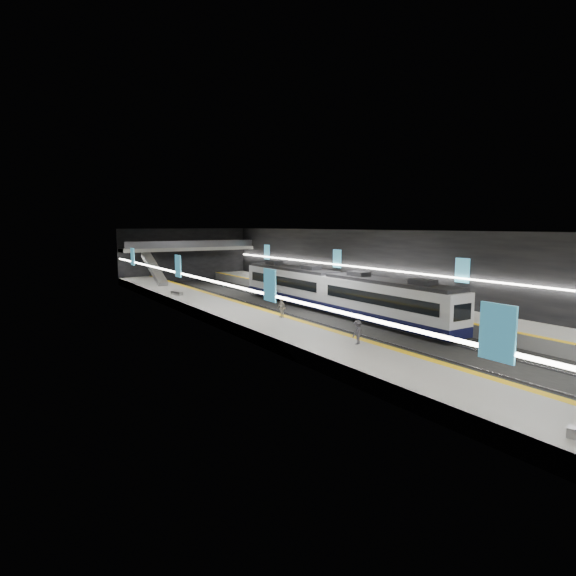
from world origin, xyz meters
TOP-DOWN VIEW (x-y plane):
  - ground at (0.00, 0.00)m, footprint 70.00×70.00m
  - ceiling at (0.00, 0.00)m, footprint 20.00×70.00m
  - wall_left at (-10.00, 0.00)m, footprint 0.04×70.00m
  - wall_right at (10.00, 0.00)m, footprint 0.04×70.00m
  - wall_back at (0.00, 35.00)m, footprint 20.00×0.04m
  - platform_left at (-7.50, 0.00)m, footprint 5.00×70.00m
  - tile_surface_left at (-7.50, 0.00)m, footprint 5.00×70.00m
  - tactile_strip_left at (-5.30, 0.00)m, footprint 0.60×70.00m
  - platform_right at (7.50, 0.00)m, footprint 5.00×70.00m
  - tile_surface_right at (7.50, 0.00)m, footprint 5.00×70.00m
  - tactile_strip_right at (5.30, 0.00)m, footprint 0.60×70.00m
  - rails at (-0.00, 0.00)m, footprint 6.52×70.00m
  - train at (2.50, 1.11)m, footprint 2.69×30.05m
  - ad_posters at (-0.00, 1.00)m, footprint 19.94×53.50m
  - cove_light_left at (-9.80, 0.00)m, footprint 0.25×68.60m
  - cove_light_right at (9.80, 0.00)m, footprint 0.25×68.60m
  - mezzanine_bridge at (0.00, 32.93)m, footprint 20.00×3.00m
  - escalator at (-7.50, 26.00)m, footprint 1.20×7.50m
  - bench_left_far at (-8.70, 14.16)m, footprint 0.86×1.67m
  - bench_right_far at (8.96, 22.95)m, footprint 1.07×1.88m
  - passenger_right_a at (6.00, -10.64)m, footprint 0.52×0.68m
  - passenger_left_a at (-5.80, -2.80)m, footprint 0.51×0.96m
  - passenger_left_b at (-6.40, -12.93)m, footprint 1.13×0.88m

SIDE VIEW (x-z plane):
  - ground at x=0.00m, z-range 0.00..0.00m
  - rails at x=0.00m, z-range 0.00..0.12m
  - platform_left at x=-7.50m, z-range 0.00..1.00m
  - platform_right at x=7.50m, z-range 0.00..1.00m
  - tile_surface_left at x=-7.50m, z-range 1.00..1.02m
  - tile_surface_right at x=7.50m, z-range 1.00..1.02m
  - tactile_strip_left at x=-5.30m, z-range 1.01..1.03m
  - tactile_strip_right at x=5.30m, z-range 1.01..1.03m
  - bench_left_far at x=-8.70m, z-range 1.00..1.39m
  - bench_right_far at x=8.96m, z-range 1.00..1.44m
  - passenger_left_b at x=-6.40m, z-range 1.00..2.54m
  - passenger_left_a at x=-5.80m, z-range 1.00..2.57m
  - passenger_right_a at x=6.00m, z-range 1.00..2.68m
  - train at x=2.50m, z-range 0.40..4.00m
  - escalator at x=-7.50m, z-range 0.94..4.86m
  - cove_light_left at x=-9.80m, z-range 3.74..3.86m
  - cove_light_right at x=9.80m, z-range 3.74..3.86m
  - wall_left at x=-10.00m, z-range 0.00..8.00m
  - wall_right at x=10.00m, z-range 0.00..8.00m
  - wall_back at x=0.00m, z-range 0.00..8.00m
  - ad_posters at x=0.00m, z-range 3.40..5.60m
  - mezzanine_bridge at x=0.00m, z-range 4.29..5.79m
  - ceiling at x=0.00m, z-range 7.98..8.02m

